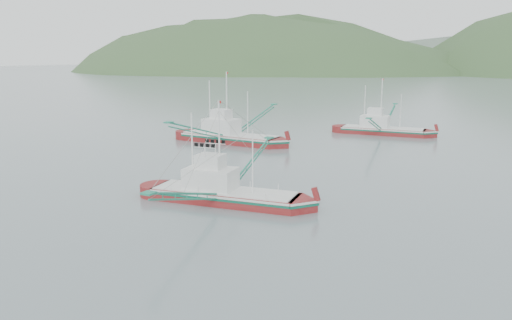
% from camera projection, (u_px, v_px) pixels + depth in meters
% --- Properties ---
extents(ground, '(1200.00, 1200.00, 0.00)m').
position_uv_depth(ground, '(224.00, 210.00, 42.32)').
color(ground, slate).
rests_on(ground, ground).
extents(main_boat, '(13.67, 24.13, 9.80)m').
position_uv_depth(main_boat, '(222.00, 186.00, 44.22)').
color(main_boat, maroon).
rests_on(main_boat, ground).
extents(bg_boat_left, '(15.76, 28.18, 11.41)m').
position_uv_depth(bg_boat_left, '(229.00, 132.00, 75.03)').
color(bg_boat_left, maroon).
rests_on(bg_boat_left, ground).
extents(bg_boat_far, '(13.76, 24.64, 9.97)m').
position_uv_depth(bg_boat_far, '(382.00, 126.00, 83.04)').
color(bg_boat_far, maroon).
rests_on(bg_boat_far, ground).
extents(headland_left, '(448.00, 308.00, 210.00)m').
position_uv_depth(headland_left, '(255.00, 71.00, 436.36)').
color(headland_left, '#35542B').
rests_on(headland_left, ground).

